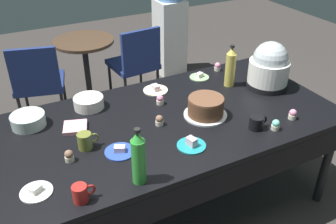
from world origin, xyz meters
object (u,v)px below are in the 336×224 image
(dessert_plate_white, at_px, (36,191))
(cupcake_lemon, at_px, (69,156))
(cupcake_vanilla, at_px, (217,67))
(cupcake_cocoa, at_px, (276,125))
(dessert_plate_cream, at_px, (156,89))
(coffee_mug_olive, at_px, (85,141))
(water_cooler, at_px, (170,26))
(cupcake_mint, at_px, (293,114))
(soda_bottle_lime_soda, at_px, (138,158))
(glass_salad_bowl, at_px, (28,120))
(dessert_plate_cobalt, at_px, (120,151))
(slow_cooker, at_px, (269,67))
(ceramic_snack_bowl, at_px, (89,102))
(cupcake_rose, at_px, (160,100))
(coffee_mug_black, at_px, (257,123))
(potluck_table, at_px, (168,127))
(frosted_layer_cake, at_px, (206,107))
(dessert_plate_sage, at_px, (199,77))
(maroon_chair_left, at_px, (38,80))
(round_cafe_table, at_px, (86,60))
(soda_bottle_ginger_ale, at_px, (230,67))
(coffee_mug_red, at_px, (81,193))
(maroon_chair_right, at_px, (136,61))
(cupcake_berry, at_px, (159,120))
(dessert_plate_teal, at_px, (191,144))

(dessert_plate_white, height_order, cupcake_lemon, cupcake_lemon)
(cupcake_vanilla, xyz_separation_m, cupcake_cocoa, (-0.16, -0.87, 0.00))
(dessert_plate_cream, xyz_separation_m, cupcake_lemon, (-0.76, -0.51, 0.02))
(cupcake_lemon, xyz_separation_m, coffee_mug_olive, (0.11, 0.07, 0.02))
(cupcake_vanilla, xyz_separation_m, water_cooler, (0.40, 1.58, -0.19))
(cupcake_mint, height_order, soda_bottle_lime_soda, soda_bottle_lime_soda)
(glass_salad_bowl, height_order, dessert_plate_cobalt, glass_salad_bowl)
(dessert_plate_cream, bearing_deg, soda_bottle_lime_soda, -120.54)
(slow_cooker, height_order, cupcake_vanilla, slow_cooker)
(ceramic_snack_bowl, bearing_deg, cupcake_rose, -21.81)
(cupcake_rose, height_order, coffee_mug_black, coffee_mug_black)
(potluck_table, xyz_separation_m, slow_cooker, (0.85, 0.06, 0.22))
(frosted_layer_cake, height_order, ceramic_snack_bowl, frosted_layer_cake)
(dessert_plate_sage, distance_m, maroon_chair_left, 1.54)
(cupcake_rose, xyz_separation_m, maroon_chair_left, (-0.61, 1.31, -0.29))
(dessert_plate_sage, xyz_separation_m, round_cafe_table, (-0.54, 1.31, -0.26))
(soda_bottle_ginger_ale, bearing_deg, frosted_layer_cake, -143.75)
(frosted_layer_cake, height_order, dessert_plate_sage, frosted_layer_cake)
(glass_salad_bowl, relative_size, round_cafe_table, 0.29)
(coffee_mug_red, bearing_deg, water_cooler, 54.55)
(round_cafe_table, bearing_deg, frosted_layer_cake, -81.13)
(maroon_chair_right, bearing_deg, dessert_plate_white, -125.41)
(coffee_mug_olive, bearing_deg, cupcake_mint, -13.54)
(dessert_plate_cream, relative_size, cupcake_cocoa, 2.65)
(cupcake_rose, bearing_deg, maroon_chair_left, 114.88)
(slow_cooker, height_order, cupcake_berry, slow_cooker)
(dessert_plate_teal, xyz_separation_m, cupcake_berry, (-0.06, 0.28, 0.02))
(potluck_table, xyz_separation_m, water_cooler, (1.08, 2.04, -0.10))
(coffee_mug_red, distance_m, coffee_mug_olive, 0.42)
(dessert_plate_white, bearing_deg, dessert_plate_cobalt, 13.57)
(cupcake_vanilla, relative_size, maroon_chair_right, 0.08)
(cupcake_vanilla, height_order, cupcake_cocoa, same)
(dessert_plate_teal, bearing_deg, coffee_mug_red, -168.92)
(cupcake_mint, bearing_deg, cupcake_lemon, 170.40)
(potluck_table, height_order, dessert_plate_cobalt, dessert_plate_cobalt)
(slow_cooker, height_order, dessert_plate_sage, slow_cooker)
(potluck_table, height_order, coffee_mug_black, coffee_mug_black)
(water_cooler, bearing_deg, dessert_plate_white, -129.88)
(water_cooler, bearing_deg, cupcake_vanilla, -104.08)
(coffee_mug_red, height_order, round_cafe_table, coffee_mug_red)
(cupcake_vanilla, height_order, cupcake_lemon, same)
(frosted_layer_cake, bearing_deg, soda_bottle_lime_soda, -149.06)
(cupcake_mint, relative_size, cupcake_lemon, 1.00)
(dessert_plate_teal, height_order, cupcake_vanilla, cupcake_vanilla)
(coffee_mug_olive, height_order, water_cooler, water_cooler)
(soda_bottle_lime_soda, bearing_deg, cupcake_berry, 52.72)
(dessert_plate_white, distance_m, coffee_mug_red, 0.24)
(dessert_plate_cobalt, bearing_deg, coffee_mug_red, -137.75)
(coffee_mug_black, bearing_deg, dessert_plate_cream, 114.64)
(dessert_plate_sage, bearing_deg, frosted_layer_cake, -117.58)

